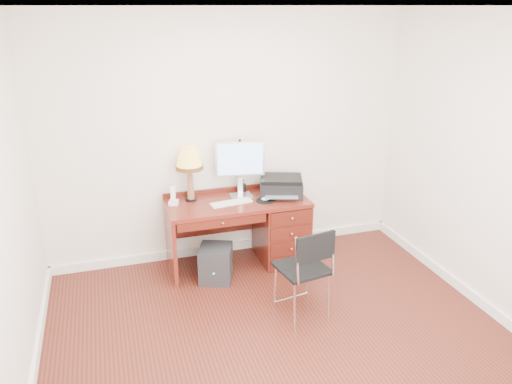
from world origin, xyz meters
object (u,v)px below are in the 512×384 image
object	(u,v)px
leg_lamp	(189,161)
printer	(281,186)
monitor	(240,162)
chair	(305,265)
phone	(173,199)
desk	(266,226)
equipment_box	(216,263)

from	to	relation	value
leg_lamp	printer	bearing A→B (deg)	-7.31
monitor	chair	bearing A→B (deg)	-70.75
monitor	chair	xyz separation A→B (m)	(0.23, -1.32, -0.59)
leg_lamp	phone	world-z (taller)	leg_lamp
desk	monitor	xyz separation A→B (m)	(-0.25, 0.15, 0.72)
desk	monitor	distance (m)	0.78
desk	equipment_box	world-z (taller)	desk
equipment_box	phone	bearing A→B (deg)	154.39
printer	chair	bearing A→B (deg)	-81.17
desk	chair	xyz separation A→B (m)	(-0.02, -1.17, 0.13)
printer	monitor	bearing A→B (deg)	-176.08
desk	equipment_box	bearing A→B (deg)	-156.89
leg_lamp	phone	xyz separation A→B (m)	(-0.20, -0.07, -0.37)
printer	phone	xyz separation A→B (m)	(-1.17, 0.06, -0.04)
desk	monitor	size ratio (longest dim) A/B	2.47
phone	monitor	bearing A→B (deg)	21.17
leg_lamp	phone	distance (m)	0.43
leg_lamp	chair	bearing A→B (deg)	-59.85
desk	printer	xyz separation A→B (m)	(0.19, 0.04, 0.44)
monitor	equipment_box	xyz separation A→B (m)	(-0.38, -0.42, -0.94)
monitor	equipment_box	size ratio (longest dim) A/B	1.61
monitor	leg_lamp	size ratio (longest dim) A/B	1.03
desk	leg_lamp	xyz separation A→B (m)	(-0.79, 0.16, 0.77)
chair	printer	bearing A→B (deg)	71.07
phone	equipment_box	bearing A→B (deg)	-29.30
printer	phone	size ratio (longest dim) A/B	2.68
chair	equipment_box	world-z (taller)	chair
chair	equipment_box	distance (m)	1.15
desk	equipment_box	distance (m)	0.72
monitor	phone	bearing A→B (deg)	-166.63
desk	leg_lamp	size ratio (longest dim) A/B	2.54
printer	leg_lamp	size ratio (longest dim) A/B	0.93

